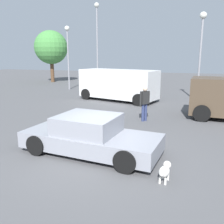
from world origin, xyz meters
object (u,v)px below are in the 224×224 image
at_px(sedan_foreground, 90,136).
at_px(light_post_mid, 97,33).
at_px(pedestrian, 145,101).
at_px(light_post_near, 68,46).
at_px(dog, 165,170).
at_px(light_post_far, 201,41).
at_px(van_white, 118,84).

xyz_separation_m(sedan_foreground, light_post_mid, (-5.95, 14.81, 4.52)).
distance_m(sedan_foreground, pedestrian, 4.50).
bearing_deg(pedestrian, light_post_near, 173.21).
relative_size(sedan_foreground, pedestrian, 2.72).
distance_m(light_post_near, light_post_mid, 2.96).
xyz_separation_m(dog, light_post_mid, (-8.42, 15.84, 4.80)).
xyz_separation_m(light_post_mid, light_post_far, (9.05, -4.15, -1.11)).
bearing_deg(sedan_foreground, van_white, 106.96).
relative_size(van_white, light_post_near, 1.01).
bearing_deg(van_white, light_post_far, 29.36).
height_order(light_post_mid, light_post_far, light_post_mid).
relative_size(sedan_foreground, van_white, 0.78).
distance_m(light_post_near, light_post_far, 11.54).
distance_m(sedan_foreground, light_post_far, 11.61).
height_order(pedestrian, light_post_mid, light_post_mid).
xyz_separation_m(van_white, pedestrian, (2.87, -4.85, -0.17)).
distance_m(van_white, light_post_far, 6.06).
xyz_separation_m(dog, light_post_far, (0.63, 11.69, 3.68)).
relative_size(light_post_mid, light_post_far, 1.34).
xyz_separation_m(pedestrian, light_post_mid, (-6.75, 10.40, 4.10)).
height_order(dog, light_post_mid, light_post_mid).
bearing_deg(sedan_foreground, dog, -18.28).
relative_size(sedan_foreground, dog, 6.81).
height_order(van_white, light_post_mid, light_post_mid).
xyz_separation_m(dog, light_post_near, (-10.63, 14.27, 3.61)).
bearing_deg(van_white, sedan_foreground, -63.27).
xyz_separation_m(sedan_foreground, pedestrian, (0.80, 4.40, 0.42)).
relative_size(dog, pedestrian, 0.40).
height_order(van_white, light_post_far, light_post_far).
height_order(pedestrian, light_post_near, light_post_near).
bearing_deg(sedan_foreground, pedestrian, 84.03).
xyz_separation_m(sedan_foreground, light_post_near, (-8.15, 13.23, 3.33)).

